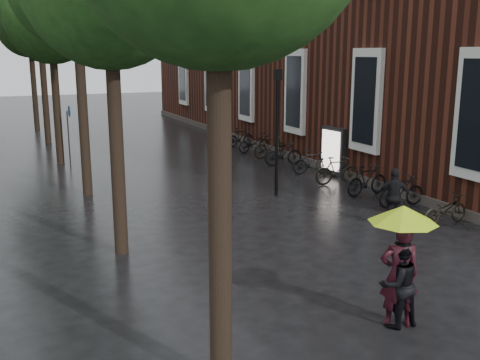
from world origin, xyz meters
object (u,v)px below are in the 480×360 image
ad_lightbox (334,151)px  lamp_post (277,120)px  person_black (398,284)px  parked_bicycles (299,158)px  pedestrian_walking (394,197)px  person_burgundy (399,275)px

ad_lightbox → lamp_post: 4.27m
person_black → lamp_post: size_ratio=0.38×
parked_bicycles → ad_lightbox: ad_lightbox is taller
ad_lightbox → lamp_post: bearing=-157.2°
person_black → pedestrian_walking: (3.73, 4.67, 0.03)m
parked_bicycles → ad_lightbox: 1.64m
person_black → parked_bicycles: 13.31m
lamp_post → ad_lightbox: bearing=28.5°
pedestrian_walking → parked_bicycles: size_ratio=0.09×
parked_bicycles → person_black: bearing=-112.8°
person_black → parked_bicycles: size_ratio=0.09×
person_black → ad_lightbox: size_ratio=0.84×
person_black → pedestrian_walking: bearing=-127.6°
person_black → parked_bicycles: person_black is taller
pedestrian_walking → ad_lightbox: (2.12, 6.18, 0.13)m
parked_bicycles → lamp_post: size_ratio=4.11×
person_black → ad_lightbox: ad_lightbox is taller
person_burgundy → person_black: bearing=35.2°
ad_lightbox → parked_bicycles: bearing=110.7°
person_black → lamp_post: bearing=-103.9°
parked_bicycles → ad_lightbox: bearing=-63.6°
person_burgundy → parked_bicycles: size_ratio=0.11×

